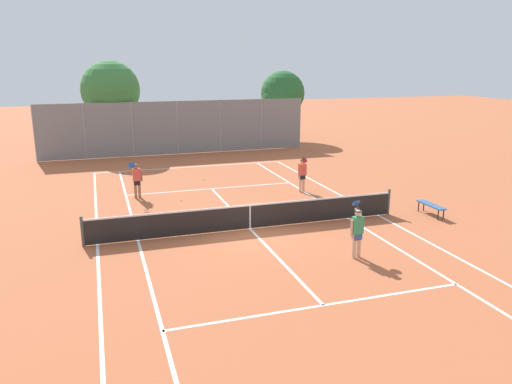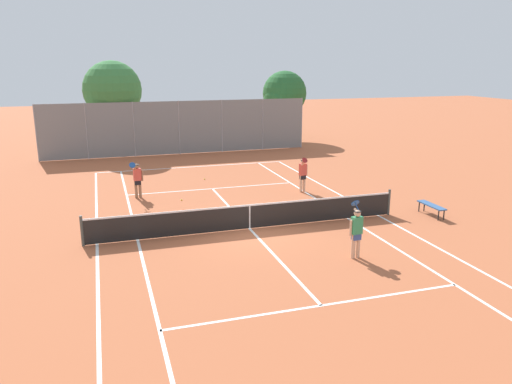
{
  "view_description": "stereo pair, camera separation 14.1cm",
  "coord_description": "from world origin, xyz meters",
  "px_view_note": "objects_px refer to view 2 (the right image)",
  "views": [
    {
      "loc": [
        -5.26,
        -17.01,
        6.11
      ],
      "look_at": [
        0.72,
        1.5,
        1.0
      ],
      "focal_mm": 35.0,
      "sensor_mm": 36.0,
      "label": 1
    },
    {
      "loc": [
        -5.12,
        -17.05,
        6.11
      ],
      "look_at": [
        0.72,
        1.5,
        1.0
      ],
      "focal_mm": 35.0,
      "sensor_mm": 36.0,
      "label": 2
    }
  ],
  "objects_px": {
    "player_far_right": "(303,173)",
    "tree_behind_left": "(114,92)",
    "player_far_left": "(137,178)",
    "loose_tennis_ball_0": "(182,200)",
    "courtside_bench": "(432,206)",
    "player_near_side": "(356,230)",
    "loose_tennis_ball_2": "(205,179)",
    "loose_tennis_ball_1": "(200,227)",
    "tennis_net": "(250,216)",
    "tree_behind_right": "(283,95)"
  },
  "relations": [
    {
      "from": "player_far_left",
      "to": "loose_tennis_ball_0",
      "type": "xyz_separation_m",
      "value": [
        1.82,
        -1.08,
        -0.89
      ]
    },
    {
      "from": "tree_behind_left",
      "to": "loose_tennis_ball_0",
      "type": "bearing_deg",
      "value": -80.76
    },
    {
      "from": "loose_tennis_ball_1",
      "to": "courtside_bench",
      "type": "distance_m",
      "value": 9.42
    },
    {
      "from": "tennis_net",
      "to": "loose_tennis_ball_0",
      "type": "height_order",
      "value": "tennis_net"
    },
    {
      "from": "loose_tennis_ball_1",
      "to": "loose_tennis_ball_2",
      "type": "xyz_separation_m",
      "value": [
        1.8,
        7.74,
        0.0
      ]
    },
    {
      "from": "tennis_net",
      "to": "loose_tennis_ball_0",
      "type": "xyz_separation_m",
      "value": [
        -1.81,
        4.68,
        -0.48
      ]
    },
    {
      "from": "tennis_net",
      "to": "loose_tennis_ball_2",
      "type": "xyz_separation_m",
      "value": [
        0.03,
        8.45,
        -0.48
      ]
    },
    {
      "from": "player_far_left",
      "to": "loose_tennis_ball_0",
      "type": "distance_m",
      "value": 2.3
    },
    {
      "from": "loose_tennis_ball_2",
      "to": "tree_behind_left",
      "type": "relative_size",
      "value": 0.01
    },
    {
      "from": "player_near_side",
      "to": "player_far_right",
      "type": "height_order",
      "value": "same"
    },
    {
      "from": "player_far_right",
      "to": "tree_behind_right",
      "type": "bearing_deg",
      "value": 72.89
    },
    {
      "from": "loose_tennis_ball_1",
      "to": "loose_tennis_ball_2",
      "type": "bearing_deg",
      "value": 76.88
    },
    {
      "from": "player_far_left",
      "to": "courtside_bench",
      "type": "relative_size",
      "value": 1.18
    },
    {
      "from": "player_far_right",
      "to": "tree_behind_left",
      "type": "distance_m",
      "value": 16.22
    },
    {
      "from": "player_near_side",
      "to": "loose_tennis_ball_2",
      "type": "bearing_deg",
      "value": 101.03
    },
    {
      "from": "loose_tennis_ball_1",
      "to": "courtside_bench",
      "type": "relative_size",
      "value": 0.04
    },
    {
      "from": "tennis_net",
      "to": "player_near_side",
      "type": "bearing_deg",
      "value": -57.26
    },
    {
      "from": "tennis_net",
      "to": "player_far_right",
      "type": "distance_m",
      "value": 6.06
    },
    {
      "from": "courtside_bench",
      "to": "tree_behind_right",
      "type": "bearing_deg",
      "value": 86.4
    },
    {
      "from": "loose_tennis_ball_1",
      "to": "loose_tennis_ball_2",
      "type": "relative_size",
      "value": 1.0
    },
    {
      "from": "tennis_net",
      "to": "courtside_bench",
      "type": "relative_size",
      "value": 8.0
    },
    {
      "from": "loose_tennis_ball_1",
      "to": "tennis_net",
      "type": "bearing_deg",
      "value": -21.87
    },
    {
      "from": "tennis_net",
      "to": "loose_tennis_ball_0",
      "type": "bearing_deg",
      "value": 111.16
    },
    {
      "from": "tennis_net",
      "to": "tree_behind_right",
      "type": "xyz_separation_m",
      "value": [
        8.86,
        20.19,
        3.06
      ]
    },
    {
      "from": "loose_tennis_ball_2",
      "to": "courtside_bench",
      "type": "bearing_deg",
      "value": -50.4
    },
    {
      "from": "player_near_side",
      "to": "loose_tennis_ball_2",
      "type": "relative_size",
      "value": 26.88
    },
    {
      "from": "player_near_side",
      "to": "loose_tennis_ball_1",
      "type": "distance_m",
      "value": 6.17
    },
    {
      "from": "player_far_left",
      "to": "player_far_right",
      "type": "distance_m",
      "value": 7.76
    },
    {
      "from": "player_far_right",
      "to": "courtside_bench",
      "type": "height_order",
      "value": "player_far_right"
    },
    {
      "from": "player_near_side",
      "to": "tree_behind_right",
      "type": "distance_m",
      "value": 24.93
    },
    {
      "from": "loose_tennis_ball_2",
      "to": "loose_tennis_ball_0",
      "type": "bearing_deg",
      "value": -116.08
    },
    {
      "from": "loose_tennis_ball_1",
      "to": "tree_behind_left",
      "type": "relative_size",
      "value": 0.01
    },
    {
      "from": "tennis_net",
      "to": "loose_tennis_ball_1",
      "type": "relative_size",
      "value": 181.82
    },
    {
      "from": "tennis_net",
      "to": "player_far_right",
      "type": "bearing_deg",
      "value": 48.24
    },
    {
      "from": "player_far_left",
      "to": "tree_behind_right",
      "type": "height_order",
      "value": "tree_behind_right"
    },
    {
      "from": "courtside_bench",
      "to": "tree_behind_left",
      "type": "height_order",
      "value": "tree_behind_left"
    },
    {
      "from": "tree_behind_left",
      "to": "loose_tennis_ball_2",
      "type": "bearing_deg",
      "value": -67.53
    },
    {
      "from": "tree_behind_right",
      "to": "tree_behind_left",
      "type": "bearing_deg",
      "value": -171.32
    },
    {
      "from": "tennis_net",
      "to": "player_near_side",
      "type": "xyz_separation_m",
      "value": [
        2.41,
        -3.74,
        0.42
      ]
    },
    {
      "from": "loose_tennis_ball_2",
      "to": "tree_behind_right",
      "type": "relative_size",
      "value": 0.01
    },
    {
      "from": "player_near_side",
      "to": "tree_behind_left",
      "type": "distance_m",
      "value": 23.11
    },
    {
      "from": "loose_tennis_ball_0",
      "to": "tree_behind_left",
      "type": "bearing_deg",
      "value": 99.24
    },
    {
      "from": "player_far_right",
      "to": "tree_behind_left",
      "type": "bearing_deg",
      "value": 120.39
    },
    {
      "from": "loose_tennis_ball_1",
      "to": "loose_tennis_ball_0",
      "type": "bearing_deg",
      "value": 90.57
    },
    {
      "from": "loose_tennis_ball_1",
      "to": "player_near_side",
      "type": "bearing_deg",
      "value": -46.82
    },
    {
      "from": "loose_tennis_ball_0",
      "to": "tree_behind_right",
      "type": "relative_size",
      "value": 0.01
    },
    {
      "from": "player_near_side",
      "to": "courtside_bench",
      "type": "xyz_separation_m",
      "value": [
        5.14,
        3.11,
        -0.52
      ]
    },
    {
      "from": "loose_tennis_ball_2",
      "to": "loose_tennis_ball_1",
      "type": "bearing_deg",
      "value": -103.12
    },
    {
      "from": "loose_tennis_ball_0",
      "to": "loose_tennis_ball_1",
      "type": "relative_size",
      "value": 1.0
    },
    {
      "from": "player_far_right",
      "to": "loose_tennis_ball_1",
      "type": "relative_size",
      "value": 26.88
    }
  ]
}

